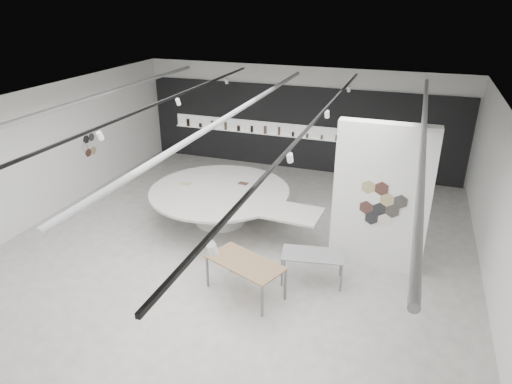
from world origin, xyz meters
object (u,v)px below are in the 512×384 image
(display_island, at_px, (222,201))
(sample_table_wood, at_px, (245,264))
(sample_table_stone, at_px, (313,256))
(kitchen_counter, at_px, (389,170))
(partition_column, at_px, (381,198))

(display_island, distance_m, sample_table_wood, 3.51)
(sample_table_wood, distance_m, sample_table_stone, 1.60)
(display_island, distance_m, kitchen_counter, 6.36)
(sample_table_stone, bearing_deg, kitchen_counter, 80.13)
(sample_table_stone, bearing_deg, display_island, 146.88)
(display_island, distance_m, sample_table_stone, 3.74)
(kitchen_counter, bearing_deg, sample_table_wood, -99.97)
(display_island, height_order, sample_table_stone, display_island)
(partition_column, height_order, display_island, partition_column)
(display_island, xyz_separation_m, sample_table_stone, (3.13, -2.04, -0.00))
(kitchen_counter, bearing_deg, partition_column, -81.00)
(partition_column, xyz_separation_m, sample_table_wood, (-2.57, -2.16, -1.05))
(sample_table_stone, relative_size, kitchen_counter, 0.86)
(partition_column, relative_size, sample_table_stone, 2.39)
(display_island, xyz_separation_m, sample_table_wood, (1.84, -2.99, 0.08))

